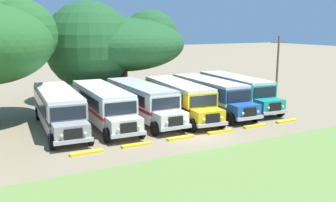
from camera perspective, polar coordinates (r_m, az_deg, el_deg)
The scene contains 16 objects.
ground_plane at distance 26.79m, azimuth 4.38°, elevation -4.94°, with size 220.00×220.00×0.00m, color #937F60.
foreground_grass_strip at distance 20.40m, azimuth 17.91°, elevation -10.74°, with size 80.00×10.96×0.01m, color olive.
parked_bus_slot_0 at distance 28.92m, azimuth -16.13°, elevation -0.92°, with size 3.34×10.94×2.82m.
parked_bus_slot_1 at distance 29.54m, azimuth -9.76°, elevation -0.39°, with size 3.08×10.89×2.82m.
parked_bus_slot_2 at distance 30.75m, azimuth -4.01°, elevation 0.20°, with size 2.73×10.85×2.82m.
parked_bus_slot_3 at distance 31.69m, azimuth 1.68°, elevation 0.56°, with size 3.58×10.98×2.82m.
parked_bus_slot_4 at distance 33.68m, azimuth 6.29°, elevation 1.13°, with size 3.06×10.89×2.82m.
parked_bus_slot_5 at distance 35.99m, azimuth 10.16°, elevation 1.67°, with size 3.50×10.96×2.82m.
curb_wheelstop_0 at distance 23.15m, azimuth -12.12°, elevation -7.60°, with size 2.00×0.36×0.15m, color yellow.
curb_wheelstop_1 at distance 24.17m, azimuth -4.74°, elevation -6.57°, with size 2.00×0.36×0.15m, color yellow.
curb_wheelstop_2 at distance 25.56m, azimuth 1.92°, elevation -5.54°, with size 2.00×0.36×0.15m, color yellow.
curb_wheelstop_3 at distance 27.25m, azimuth 7.80°, elevation -4.57°, with size 2.00×0.36×0.15m, color yellow.
curb_wheelstop_4 at distance 29.21m, azimuth 12.93°, elevation -3.68°, with size 2.00×0.36×0.15m, color yellow.
curb_wheelstop_5 at distance 31.37m, azimuth 17.38°, elevation -2.88°, with size 2.00×0.36×0.15m, color yellow.
broad_shade_tree at distance 40.95m, azimuth -8.01°, elevation 8.63°, with size 15.72×14.08×9.88m.
utility_pole at distance 38.94m, azimuth 16.13°, elevation 4.95°, with size 1.80×0.20×6.49m.
Camera 1 is at (-13.93, -21.64, 7.45)m, focal length 40.55 mm.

